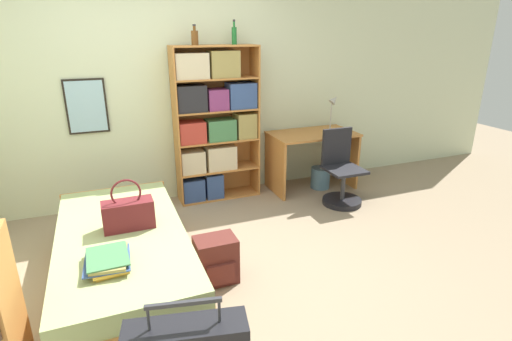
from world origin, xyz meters
TOP-DOWN VIEW (x-y plane):
  - ground_plane at (0.00, 0.00)m, footprint 14.00×14.00m
  - wall_back at (-0.00, 1.66)m, footprint 10.00×0.09m
  - bed at (-0.61, 0.02)m, footprint 0.97×1.98m
  - handbag at (-0.54, 0.05)m, footprint 0.39×0.17m
  - book_stack_on_bed at (-0.72, -0.46)m, footprint 0.31×0.37m
  - bookcase at (0.55, 1.45)m, footprint 0.97×0.31m
  - bottle_green at (0.38, 1.43)m, footprint 0.07×0.07m
  - bottle_brown at (0.84, 1.47)m, footprint 0.06×0.06m
  - desk at (1.79, 1.30)m, footprint 1.06×0.61m
  - desk_lamp at (2.05, 1.30)m, footprint 0.16×0.11m
  - desk_chair at (1.88, 0.75)m, footprint 0.46×0.46m
  - backpack at (0.08, -0.22)m, footprint 0.33×0.27m
  - waste_bin at (1.90, 1.24)m, footprint 0.24×0.24m

SIDE VIEW (x-z plane):
  - ground_plane at x=0.00m, z-range 0.00..0.00m
  - waste_bin at x=1.90m, z-range 0.00..0.27m
  - backpack at x=0.08m, z-range 0.00..0.38m
  - bed at x=-0.61m, z-range 0.00..0.47m
  - desk_chair at x=1.88m, z-range -0.16..0.71m
  - desk at x=1.79m, z-range 0.13..0.86m
  - book_stack_on_bed at x=-0.72m, z-range 0.47..0.55m
  - handbag at x=-0.54m, z-range 0.39..0.80m
  - bookcase at x=0.55m, z-range 0.03..1.82m
  - desk_lamp at x=2.05m, z-range 0.81..1.28m
  - wall_back at x=0.00m, z-range 0.00..2.60m
  - bottle_green at x=0.38m, z-range 1.76..1.97m
  - bottle_brown at x=0.84m, z-range 1.75..2.01m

